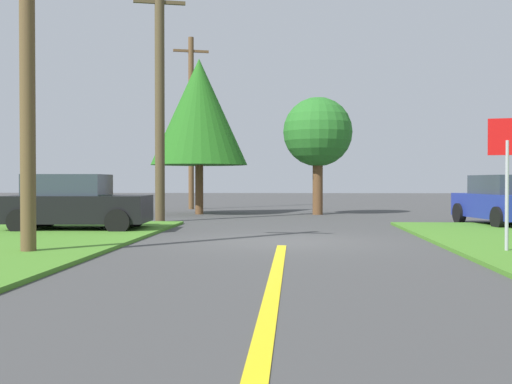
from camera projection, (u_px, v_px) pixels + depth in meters
ground_plane at (283, 241)px, 14.78m from camera, size 120.00×120.00×0.00m
lane_stripe_center at (269, 312)px, 6.79m from camera, size 0.20×14.00×0.01m
stop_sign at (507, 159)px, 12.12m from camera, size 0.71×0.18×2.65m
car_on_crossroad at (505, 201)px, 19.78m from camera, size 2.46×4.32×1.62m
parked_car_near_building at (76, 203)px, 17.77m from camera, size 3.98×2.30×1.62m
utility_pole_near at (27, 54)px, 12.01m from camera, size 1.80×0.29×7.50m
utility_pole_mid at (160, 100)px, 21.86m from camera, size 1.77×0.57×8.35m
utility_pole_far at (191, 121)px, 31.77m from camera, size 1.76×0.62×8.73m
oak_tree_left at (318, 133)px, 26.57m from camera, size 2.94×2.94×5.00m
pine_tree_center at (199, 112)px, 26.84m from camera, size 4.15×4.15×6.69m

